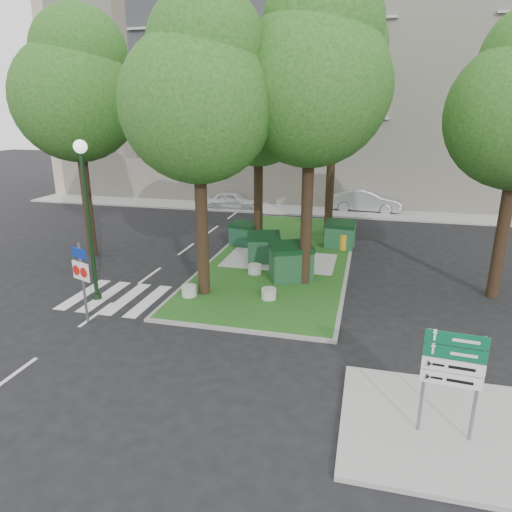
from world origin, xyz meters
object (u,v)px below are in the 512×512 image
(tree_median_near_right, at_px, (314,70))
(bollard_left, at_px, (189,291))
(tree_median_mid, at_px, (261,103))
(dumpster_a, at_px, (243,234))
(bollard_right, at_px, (269,294))
(tree_street_left, at_px, (77,87))
(dumpster_c, at_px, (291,262))
(dumpster_d, at_px, (340,235))
(bollard_mid, at_px, (255,269))
(tree_median_near_left, at_px, (200,89))
(litter_bin, at_px, (343,242))
(street_lamp, at_px, (87,203))
(traffic_sign_pole, at_px, (82,272))
(car_silver, at_px, (366,201))
(tree_median_far, at_px, (337,76))
(car_white, at_px, (232,201))
(directional_sign, at_px, (452,368))
(dumpster_b, at_px, (263,248))

(tree_median_near_right, distance_m, bollard_left, 9.02)
(tree_median_mid, height_order, dumpster_a, tree_median_mid)
(bollard_right, bearing_deg, tree_median_mid, 106.10)
(tree_street_left, bearing_deg, tree_median_mid, 21.80)
(tree_median_mid, height_order, dumpster_c, tree_median_mid)
(dumpster_d, xyz_separation_m, bollard_mid, (-3.18, -4.81, -0.45))
(tree_median_near_left, bearing_deg, tree_median_near_right, 29.74)
(litter_bin, xyz_separation_m, street_lamp, (-8.44, -8.23, 3.10))
(dumpster_c, distance_m, traffic_sign_pole, 7.93)
(tree_median_near_left, relative_size, car_silver, 2.22)
(tree_median_far, distance_m, street_lamp, 14.01)
(traffic_sign_pole, xyz_separation_m, car_white, (-0.67, 18.65, -1.13))
(street_lamp, bearing_deg, directional_sign, -23.66)
(dumpster_d, xyz_separation_m, bollard_right, (-2.02, -7.30, -0.46))
(tree_street_left, height_order, car_silver, tree_street_left)
(litter_bin, relative_size, directional_sign, 0.32)
(car_silver, bearing_deg, dumpster_b, 164.78)
(tree_median_mid, xyz_separation_m, dumpster_a, (-0.87, -0.01, -6.28))
(dumpster_b, bearing_deg, street_lamp, -147.49)
(tree_median_near_right, distance_m, dumpster_d, 8.97)
(dumpster_a, bearing_deg, bollard_right, -53.50)
(tree_median_near_left, bearing_deg, dumpster_d, 58.66)
(tree_median_far, distance_m, car_silver, 10.69)
(dumpster_c, height_order, litter_bin, dumpster_c)
(tree_median_far, relative_size, car_silver, 2.52)
(tree_median_mid, bearing_deg, dumpster_c, -62.02)
(litter_bin, bearing_deg, car_white, 134.02)
(bollard_right, xyz_separation_m, street_lamp, (-6.22, -1.28, 3.29))
(dumpster_d, relative_size, bollard_mid, 2.77)
(tree_median_far, bearing_deg, bollard_mid, -109.26)
(dumpster_c, relative_size, car_silver, 0.42)
(directional_sign, distance_m, car_white, 24.56)
(tree_median_mid, bearing_deg, tree_median_far, 43.15)
(tree_median_mid, relative_size, tree_street_left, 0.91)
(bollard_mid, relative_size, directional_sign, 0.23)
(tree_median_mid, distance_m, tree_median_far, 4.59)
(litter_bin, bearing_deg, tree_median_far, 109.31)
(tree_median_far, height_order, car_silver, tree_median_far)
(tree_street_left, relative_size, dumpster_d, 7.16)
(dumpster_a, relative_size, bollard_right, 2.73)
(tree_street_left, bearing_deg, bollard_left, -31.74)
(tree_median_mid, distance_m, bollard_mid, 7.84)
(car_silver, bearing_deg, tree_median_near_right, 175.64)
(tree_median_far, bearing_deg, car_white, 140.97)
(dumpster_a, bearing_deg, dumpster_c, -40.20)
(dumpster_b, bearing_deg, traffic_sign_pole, -134.91)
(dumpster_b, distance_m, dumpster_c, 2.55)
(dumpster_a, distance_m, car_white, 9.59)
(dumpster_b, relative_size, car_white, 0.46)
(tree_median_near_right, xyz_separation_m, car_silver, (2.02, 14.85, -7.20))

